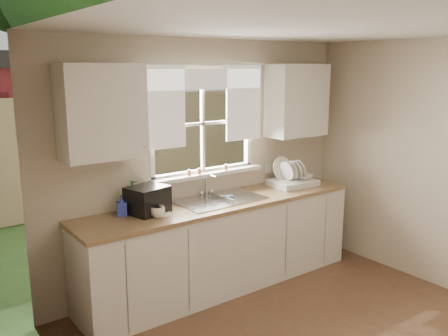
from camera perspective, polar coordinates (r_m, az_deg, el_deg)
room_walls at (r=3.46m, az=17.24°, el=-5.00°), size 3.62×4.02×2.50m
ceiling at (r=3.36m, az=17.70°, el=16.31°), size 3.60×4.00×0.02m
window at (r=4.87m, az=-2.46°, el=3.41°), size 1.38×0.16×1.06m
curtains at (r=4.78m, az=-2.16°, el=8.64°), size 1.50×0.03×0.81m
base_cabinets at (r=4.89m, az=-0.21°, el=-9.32°), size 3.00×0.62×0.87m
countertop at (r=4.74m, az=-0.22°, el=-4.19°), size 3.04×0.65×0.04m
upper_cabinet_left at (r=4.13m, az=-14.50°, el=6.57°), size 0.70×0.33×0.80m
upper_cabinet_right at (r=5.43m, az=8.78°, el=8.04°), size 0.70×0.33×0.80m
wall_outlet at (r=5.47m, az=5.33°, el=-0.00°), size 0.08×0.01×0.12m
sill_jars at (r=4.86m, az=-2.28°, el=-0.27°), size 0.50×0.04×0.06m
backyard at (r=10.98m, az=-19.91°, el=17.89°), size 20.00×10.00×6.13m
sink at (r=4.78m, az=-0.44°, el=-4.71°), size 0.88×0.52×0.40m
dish_rack at (r=5.39m, az=8.19°, el=-1.38°), size 0.52×0.41×0.31m
bowl at (r=5.44m, az=9.63°, el=-1.05°), size 0.19×0.19×0.05m
soap_bottle_a at (r=4.43m, az=-10.94°, el=-3.37°), size 0.15×0.15×0.29m
soap_bottle_b at (r=4.34m, az=-12.21°, el=-4.45°), size 0.11×0.11×0.19m
soap_bottle_c at (r=4.57m, az=-7.88°, el=-3.47°), size 0.19×0.19×0.19m
saucer at (r=4.34m, az=-7.59°, el=-5.49°), size 0.19×0.19×0.01m
cup at (r=4.25m, az=-7.98°, el=-5.26°), size 0.15×0.15×0.10m
black_appliance at (r=4.38m, az=-9.20°, el=-3.79°), size 0.40×0.37×0.25m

